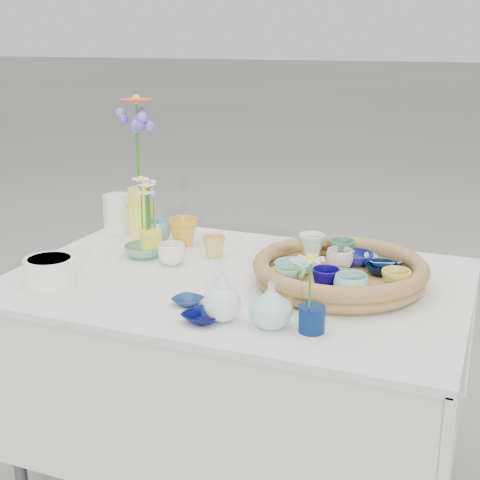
% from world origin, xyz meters
% --- Properties ---
extents(wicker_tray, '(0.47, 0.47, 0.08)m').
position_xyz_m(wicker_tray, '(0.28, 0.05, 0.80)').
color(wicker_tray, olive).
rests_on(wicker_tray, display_table).
extents(tray_ceramic_0, '(0.14, 0.14, 0.03)m').
position_xyz_m(tray_ceramic_0, '(0.29, 0.19, 0.80)').
color(tray_ceramic_0, navy).
rests_on(tray_ceramic_0, wicker_tray).
extents(tray_ceramic_1, '(0.10, 0.10, 0.03)m').
position_xyz_m(tray_ceramic_1, '(0.38, 0.13, 0.80)').
color(tray_ceramic_1, black).
rests_on(tray_ceramic_1, wicker_tray).
extents(tray_ceramic_2, '(0.08, 0.08, 0.07)m').
position_xyz_m(tray_ceramic_2, '(0.44, -0.02, 0.82)').
color(tray_ceramic_2, gold).
rests_on(tray_ceramic_2, wicker_tray).
extents(tray_ceramic_3, '(0.14, 0.14, 0.03)m').
position_xyz_m(tray_ceramic_3, '(0.30, 0.00, 0.80)').
color(tray_ceramic_3, '#448469').
rests_on(tray_ceramic_3, wicker_tray).
extents(tray_ceramic_4, '(0.09, 0.09, 0.07)m').
position_xyz_m(tray_ceramic_4, '(0.18, -0.09, 0.82)').
color(tray_ceramic_4, '#70AF86').
rests_on(tray_ceramic_4, wicker_tray).
extents(tray_ceramic_5, '(0.12, 0.12, 0.03)m').
position_xyz_m(tray_ceramic_5, '(0.15, 0.04, 0.80)').
color(tray_ceramic_5, '#87D7D0').
rests_on(tray_ceramic_5, wicker_tray).
extents(tray_ceramic_6, '(0.10, 0.10, 0.07)m').
position_xyz_m(tray_ceramic_6, '(0.16, 0.20, 0.82)').
color(tray_ceramic_6, '#BEFBDB').
rests_on(tray_ceramic_6, wicker_tray).
extents(tray_ceramic_7, '(0.10, 0.10, 0.06)m').
position_xyz_m(tray_ceramic_7, '(0.26, 0.12, 0.81)').
color(tray_ceramic_7, beige).
rests_on(tray_ceramic_7, wicker_tray).
extents(tray_ceramic_8, '(0.14, 0.14, 0.03)m').
position_xyz_m(tray_ceramic_8, '(0.37, 0.21, 0.80)').
color(tray_ceramic_8, '#A2D1FF').
rests_on(tray_ceramic_8, wicker_tray).
extents(tray_ceramic_9, '(0.09, 0.09, 0.07)m').
position_xyz_m(tray_ceramic_9, '(0.27, -0.07, 0.82)').
color(tray_ceramic_9, '#0C0359').
rests_on(tray_ceramic_9, wicker_tray).
extents(tray_ceramic_10, '(0.11, 0.11, 0.03)m').
position_xyz_m(tray_ceramic_10, '(0.15, -0.02, 0.80)').
color(tray_ceramic_10, '#EAE26B').
rests_on(tray_ceramic_10, wicker_tray).
extents(tray_ceramic_11, '(0.11, 0.11, 0.07)m').
position_xyz_m(tray_ceramic_11, '(0.34, -0.10, 0.82)').
color(tray_ceramic_11, '#90CBBD').
rests_on(tray_ceramic_11, wicker_tray).
extents(tray_ceramic_12, '(0.08, 0.08, 0.07)m').
position_xyz_m(tray_ceramic_12, '(0.25, 0.19, 0.82)').
color(tray_ceramic_12, '#407257').
rests_on(tray_ceramic_12, wicker_tray).
extents(loose_ceramic_0, '(0.11, 0.11, 0.09)m').
position_xyz_m(loose_ceramic_0, '(-0.28, 0.22, 0.81)').
color(loose_ceramic_0, gold).
rests_on(loose_ceramic_0, display_table).
extents(loose_ceramic_1, '(0.09, 0.09, 0.07)m').
position_xyz_m(loose_ceramic_1, '(-0.14, 0.15, 0.80)').
color(loose_ceramic_1, '#DDAE5A').
rests_on(loose_ceramic_1, display_table).
extents(loose_ceramic_2, '(0.15, 0.15, 0.04)m').
position_xyz_m(loose_ceramic_2, '(-0.34, 0.07, 0.78)').
color(loose_ceramic_2, '#599663').
rests_on(loose_ceramic_2, display_table).
extents(loose_ceramic_3, '(0.09, 0.09, 0.07)m').
position_xyz_m(loose_ceramic_3, '(-0.22, 0.03, 0.80)').
color(loose_ceramic_3, white).
rests_on(loose_ceramic_3, display_table).
extents(loose_ceramic_4, '(0.09, 0.09, 0.02)m').
position_xyz_m(loose_ceramic_4, '(-0.04, -0.23, 0.77)').
color(loose_ceramic_4, navy).
rests_on(loose_ceramic_4, display_table).
extents(loose_ceramic_5, '(0.11, 0.11, 0.07)m').
position_xyz_m(loose_ceramic_5, '(-0.37, 0.22, 0.80)').
color(loose_ceramic_5, '#79B7B3').
rests_on(loose_ceramic_5, display_table).
extents(loose_ceramic_6, '(0.11, 0.11, 0.02)m').
position_xyz_m(loose_ceramic_6, '(0.04, -0.31, 0.78)').
color(loose_ceramic_6, '#00043A').
rests_on(loose_ceramic_6, display_table).
extents(fluted_bowl, '(0.18, 0.18, 0.07)m').
position_xyz_m(fluted_bowl, '(-0.46, -0.23, 0.80)').
color(fluted_bowl, white).
rests_on(fluted_bowl, display_table).
extents(bud_vase_paleblue, '(0.10, 0.10, 0.14)m').
position_xyz_m(bud_vase_paleblue, '(0.08, -0.29, 0.83)').
color(bud_vase_paleblue, silver).
rests_on(bud_vase_paleblue, display_table).
extents(bud_vase_seafoam, '(0.13, 0.13, 0.11)m').
position_xyz_m(bud_vase_seafoam, '(0.20, -0.28, 0.82)').
color(bud_vase_seafoam, '#A1DDD0').
rests_on(bud_vase_seafoam, display_table).
extents(bud_vase_cobalt, '(0.06, 0.06, 0.06)m').
position_xyz_m(bud_vase_cobalt, '(0.29, -0.27, 0.80)').
color(bud_vase_cobalt, '#061B4B').
rests_on(bud_vase_cobalt, display_table).
extents(single_daisy, '(0.10, 0.10, 0.14)m').
position_xyz_m(single_daisy, '(0.29, -0.28, 0.89)').
color(single_daisy, silver).
rests_on(single_daisy, bud_vase_cobalt).
extents(tall_vase_yellow, '(0.11, 0.11, 0.16)m').
position_xyz_m(tall_vase_yellow, '(-0.46, 0.27, 0.85)').
color(tall_vase_yellow, '#F3F049').
rests_on(tall_vase_yellow, display_table).
extents(gerbera, '(0.16, 0.16, 0.31)m').
position_xyz_m(gerbera, '(-0.46, 0.27, 1.07)').
color(gerbera, '#FA4F2E').
rests_on(gerbera, tall_vase_yellow).
extents(hydrangea, '(0.11, 0.11, 0.31)m').
position_xyz_m(hydrangea, '(-0.47, 0.27, 1.04)').
color(hydrangea, '#6543A2').
rests_on(hydrangea, tall_vase_yellow).
extents(white_pitcher, '(0.14, 0.10, 0.13)m').
position_xyz_m(white_pitcher, '(-0.57, 0.29, 0.83)').
color(white_pitcher, silver).
rests_on(white_pitcher, display_table).
extents(daisy_cup, '(0.07, 0.07, 0.07)m').
position_xyz_m(daisy_cup, '(-0.34, 0.11, 0.80)').
color(daisy_cup, '#FFF63B').
rests_on(daisy_cup, display_table).
extents(daisy_posy, '(0.10, 0.10, 0.16)m').
position_xyz_m(daisy_posy, '(-0.35, 0.12, 0.92)').
color(daisy_posy, white).
rests_on(daisy_posy, daisy_cup).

